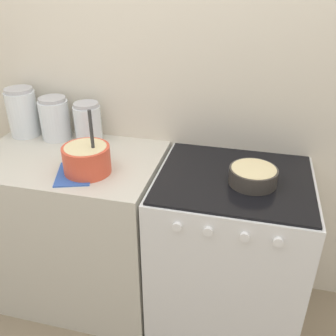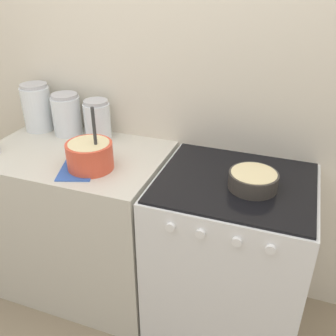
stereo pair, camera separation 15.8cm
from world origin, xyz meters
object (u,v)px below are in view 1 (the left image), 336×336
at_px(storage_jar_middle, 55,121).
at_px(storage_jar_left, 23,115).
at_px(mixing_bowl, 87,158).
at_px(baking_pan, 253,175).
at_px(storage_jar_right, 88,125).
at_px(stove, 227,252).

bearing_deg(storage_jar_middle, storage_jar_left, 180.00).
distance_m(mixing_bowl, baking_pan, 0.77).
bearing_deg(storage_jar_right, baking_pan, -15.43).
bearing_deg(storage_jar_left, stove, -9.99).
bearing_deg(baking_pan, storage_jar_left, 169.13).
bearing_deg(storage_jar_left, storage_jar_right, 0.00).
distance_m(storage_jar_left, storage_jar_right, 0.40).
bearing_deg(storage_jar_left, baking_pan, -10.87).
distance_m(storage_jar_middle, storage_jar_right, 0.20).
distance_m(stove, storage_jar_left, 1.37).
bearing_deg(mixing_bowl, stove, 9.57).
xyz_separation_m(mixing_bowl, baking_pan, (0.77, 0.08, -0.04)).
height_order(baking_pan, storage_jar_left, storage_jar_left).
bearing_deg(mixing_bowl, storage_jar_right, 112.99).
relative_size(storage_jar_middle, storage_jar_right, 1.06).
bearing_deg(stove, storage_jar_middle, 168.13).
distance_m(storage_jar_left, storage_jar_middle, 0.20).
bearing_deg(mixing_bowl, baking_pan, 6.02).
bearing_deg(storage_jar_middle, baking_pan, -12.76).
relative_size(stove, mixing_bowl, 2.89).
height_order(mixing_bowl, baking_pan, mixing_bowl).
xyz_separation_m(baking_pan, storage_jar_right, (-0.91, 0.25, 0.05)).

